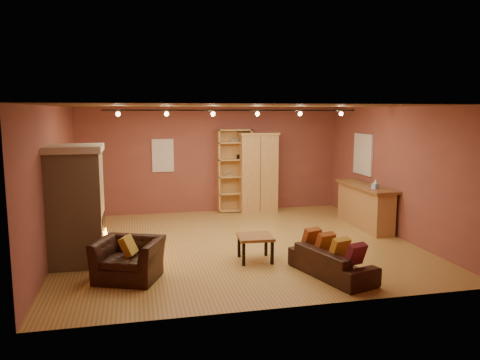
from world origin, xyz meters
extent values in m
plane|color=olive|center=(0.00, 0.00, 0.00)|extent=(7.00, 7.00, 0.00)
plane|color=brown|center=(0.00, 0.00, 2.80)|extent=(7.00, 7.00, 0.00)
cube|color=brown|center=(0.00, 3.25, 1.40)|extent=(7.00, 0.02, 2.80)
cube|color=brown|center=(-3.50, 0.00, 1.40)|extent=(0.02, 6.50, 2.80)
cube|color=brown|center=(3.50, 0.00, 1.40)|extent=(0.02, 6.50, 2.80)
cube|color=tan|center=(-3.05, -0.60, 1.00)|extent=(0.90, 0.90, 2.00)
cube|color=beige|center=(-3.05, -0.60, 2.06)|extent=(0.98, 0.98, 0.12)
cube|color=black|center=(-2.64, -0.60, 0.60)|extent=(0.10, 0.65, 0.55)
cone|color=orange|center=(-2.58, -0.60, 0.48)|extent=(0.10, 0.10, 0.22)
cube|color=white|center=(-1.30, 3.23, 1.55)|extent=(0.56, 0.04, 0.86)
cube|color=tan|center=(0.58, 3.23, 1.11)|extent=(0.91, 0.04, 2.23)
cube|color=tan|center=(0.15, 3.07, 1.11)|extent=(0.04, 0.35, 2.23)
cube|color=tan|center=(1.02, 3.07, 1.11)|extent=(0.04, 0.35, 2.23)
cube|color=gray|center=(0.43, 3.07, 0.99)|extent=(0.18, 0.12, 0.05)
cube|color=black|center=(0.71, 3.07, 1.49)|extent=(0.10, 0.10, 0.12)
cube|color=tan|center=(0.58, 3.07, 0.04)|extent=(0.91, 0.35, 0.04)
cube|color=tan|center=(0.58, 3.07, 0.51)|extent=(0.91, 0.35, 0.03)
cube|color=tan|center=(0.58, 3.07, 0.96)|extent=(0.91, 0.35, 0.03)
cube|color=tan|center=(0.58, 3.07, 1.42)|extent=(0.91, 0.35, 0.04)
cube|color=tan|center=(0.58, 3.07, 1.87)|extent=(0.91, 0.35, 0.04)
cube|color=tan|center=(0.58, 3.07, 2.21)|extent=(0.91, 0.35, 0.04)
cube|color=tan|center=(1.21, 2.98, 1.04)|extent=(0.99, 0.54, 2.08)
cube|color=brown|center=(1.21, 2.71, 1.04)|extent=(0.02, 0.01, 1.98)
cube|color=tan|center=(1.21, 2.98, 2.11)|extent=(1.05, 0.60, 0.06)
cube|color=tan|center=(3.20, 0.70, 0.47)|extent=(0.45, 1.97, 0.94)
cube|color=brown|center=(3.20, 0.70, 0.97)|extent=(0.57, 2.09, 0.06)
cube|color=#88B3DB|center=(3.15, 0.16, 1.06)|extent=(0.14, 0.14, 0.11)
cone|color=white|center=(3.15, 0.16, 1.16)|extent=(0.08, 0.08, 0.10)
cube|color=white|center=(3.47, 1.40, 1.65)|extent=(0.05, 0.90, 1.00)
imported|color=black|center=(1.10, -2.20, 0.31)|extent=(0.91, 1.68, 0.63)
cube|color=maroon|center=(1.26, -2.73, 0.52)|extent=(0.35, 0.31, 0.36)
cube|color=gold|center=(1.16, -2.38, 0.52)|extent=(0.35, 0.31, 0.36)
cube|color=#93471D|center=(1.05, -2.03, 0.52)|extent=(0.35, 0.31, 0.36)
cube|color=#93471D|center=(0.95, -1.68, 0.52)|extent=(0.35, 0.31, 0.36)
imported|color=black|center=(-2.16, -1.61, 0.44)|extent=(1.18, 0.98, 0.88)
cube|color=gold|center=(-2.16, -1.61, 0.55)|extent=(0.33, 0.37, 0.34)
cube|color=brown|center=(0.07, -1.15, 0.44)|extent=(0.65, 0.65, 0.05)
cube|color=black|center=(-0.18, -1.40, 0.21)|extent=(0.05, 0.05, 0.41)
cube|color=black|center=(0.33, -1.40, 0.21)|extent=(0.05, 0.05, 0.41)
cube|color=black|center=(-0.18, -0.89, 0.21)|extent=(0.05, 0.05, 0.41)
cube|color=black|center=(0.33, -0.89, 0.21)|extent=(0.05, 0.05, 0.41)
cylinder|color=black|center=(0.00, 0.20, 2.72)|extent=(5.20, 0.03, 0.03)
sphere|color=#FFD88C|center=(-2.30, 0.20, 2.65)|extent=(0.09, 0.09, 0.09)
sphere|color=#FFD88C|center=(-1.38, 0.20, 2.65)|extent=(0.09, 0.09, 0.09)
sphere|color=#FFD88C|center=(-0.46, 0.20, 2.65)|extent=(0.09, 0.09, 0.09)
sphere|color=#FFD88C|center=(0.46, 0.20, 2.65)|extent=(0.09, 0.09, 0.09)
sphere|color=#FFD88C|center=(1.38, 0.20, 2.65)|extent=(0.09, 0.09, 0.09)
sphere|color=#FFD88C|center=(2.30, 0.20, 2.65)|extent=(0.09, 0.09, 0.09)
camera|label=1|loc=(-2.00, -9.12, 2.70)|focal=35.00mm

